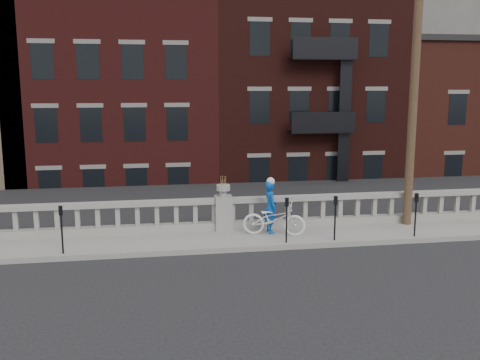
# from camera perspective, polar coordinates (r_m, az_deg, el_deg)

# --- Properties ---
(ground) EXTENTS (120.00, 120.00, 0.00)m
(ground) POSITION_cam_1_polar(r_m,az_deg,el_deg) (13.81, 0.45, -10.14)
(ground) COLOR black
(ground) RESTS_ON ground
(sidewalk) EXTENTS (32.00, 2.20, 0.15)m
(sidewalk) POSITION_cam_1_polar(r_m,az_deg,el_deg) (16.60, -1.33, -6.36)
(sidewalk) COLOR gray
(sidewalk) RESTS_ON ground
(balustrade) EXTENTS (28.00, 0.34, 1.03)m
(balustrade) POSITION_cam_1_polar(r_m,az_deg,el_deg) (17.36, -1.78, -3.69)
(balustrade) COLOR gray
(balustrade) RESTS_ON sidewalk
(planter_pedestal) EXTENTS (0.55, 0.55, 1.76)m
(planter_pedestal) POSITION_cam_1_polar(r_m,az_deg,el_deg) (17.32, -1.79, -3.08)
(planter_pedestal) COLOR gray
(planter_pedestal) RESTS_ON sidewalk
(lower_level) EXTENTS (80.00, 44.00, 20.80)m
(lower_level) POSITION_cam_1_polar(r_m,az_deg,el_deg) (35.98, -4.99, 6.64)
(lower_level) COLOR #605E59
(lower_level) RESTS_ON ground
(utility_pole) EXTENTS (1.60, 0.28, 10.00)m
(utility_pole) POSITION_cam_1_polar(r_m,az_deg,el_deg) (18.41, 18.17, 11.03)
(utility_pole) COLOR #422D1E
(utility_pole) RESTS_ON sidewalk
(parking_meter_a) EXTENTS (0.10, 0.09, 1.36)m
(parking_meter_a) POSITION_cam_1_polar(r_m,az_deg,el_deg) (15.59, -18.51, -4.48)
(parking_meter_a) COLOR black
(parking_meter_a) RESTS_ON sidewalk
(parking_meter_b) EXTENTS (0.10, 0.09, 1.36)m
(parking_meter_b) POSITION_cam_1_polar(r_m,az_deg,el_deg) (15.87, 5.00, -3.73)
(parking_meter_b) COLOR black
(parking_meter_b) RESTS_ON sidewalk
(parking_meter_c) EXTENTS (0.10, 0.09, 1.36)m
(parking_meter_c) POSITION_cam_1_polar(r_m,az_deg,el_deg) (16.30, 10.12, -3.48)
(parking_meter_c) COLOR black
(parking_meter_c) RESTS_ON sidewalk
(parking_meter_d) EXTENTS (0.10, 0.09, 1.36)m
(parking_meter_d) POSITION_cam_1_polar(r_m,az_deg,el_deg) (17.32, 18.24, -3.03)
(parking_meter_d) COLOR black
(parking_meter_d) RESTS_ON sidewalk
(bicycle) EXTENTS (2.07, 1.25, 1.03)m
(bicycle) POSITION_cam_1_polar(r_m,az_deg,el_deg) (16.73, 3.67, -4.16)
(bicycle) COLOR white
(bicycle) RESTS_ON sidewalk
(cyclist) EXTENTS (0.48, 0.66, 1.67)m
(cyclist) POSITION_cam_1_polar(r_m,az_deg,el_deg) (16.91, 3.26, -2.88)
(cyclist) COLOR #0B47AB
(cyclist) RESTS_ON sidewalk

